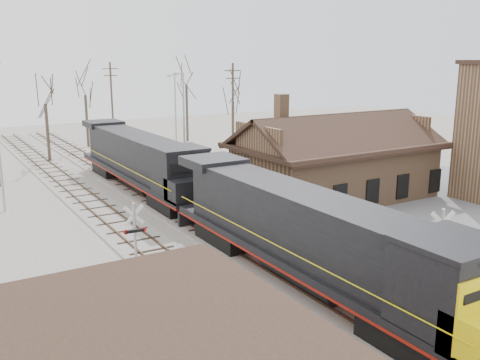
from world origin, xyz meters
name	(u,v)px	position (x,y,z in m)	size (l,w,h in m)	color
ground	(307,287)	(0.00, 0.00, 0.00)	(140.00, 140.00, 0.00)	#A9A499
road	(307,287)	(0.00, 0.00, 0.01)	(60.00, 9.00, 0.03)	#5D5D62
parking_lot	(475,210)	(18.00, 4.00, 0.02)	(22.00, 26.00, 0.03)	#5D5D62
track_main	(174,209)	(0.00, 15.00, 0.07)	(3.40, 90.00, 0.24)	#A9A499
track_siding	(112,219)	(-4.50, 15.00, 0.07)	(3.40, 90.00, 0.24)	#A9A499
depot	(335,166)	(11.99, 12.00, 2.41)	(15.20, 9.31, 7.90)	#866245
locomotive_lead	(315,240)	(0.00, -0.48, 2.48)	(3.17, 21.21, 4.71)	black
locomotive_trailing	(142,162)	(0.00, 21.00, 2.48)	(3.17, 21.21, 4.46)	black
crossbuck_near	(439,261)	(3.69, -4.29, 2.01)	(1.18, 0.52, 4.32)	#A5A8AD
crossbuck_far	(135,244)	(-6.54, 4.87, 1.82)	(1.10, 0.29, 3.86)	#A5A8AD
streetlight_b	(183,120)	(5.27, 24.46, 5.14)	(0.25, 2.04, 9.19)	#A5A8AD
streetlight_c	(175,109)	(9.99, 36.66, 4.83)	(0.25, 2.04, 8.59)	#A5A8AD
utility_pole_b	(112,101)	(5.98, 46.42, 5.17)	(2.00, 0.24, 9.90)	#382D23
utility_pole_c	(233,108)	(14.55, 31.65, 5.16)	(2.00, 0.24, 9.88)	#382D23
tree_b	(45,94)	(-3.56, 38.02, 6.88)	(3.95, 3.95, 9.67)	#382D23
tree_c	(85,86)	(2.44, 45.23, 7.15)	(4.10, 4.10, 10.04)	#382D23
tree_d	(186,75)	(14.66, 43.37, 8.27)	(4.74, 4.74, 11.61)	#382D23
tree_e	(233,95)	(17.12, 36.05, 6.17)	(3.55, 3.55, 8.69)	#382D23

